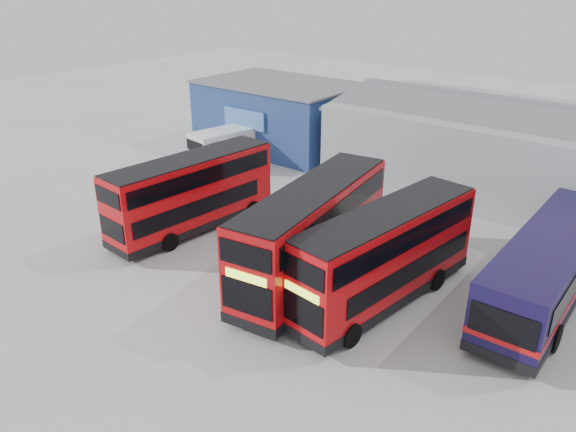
{
  "coord_description": "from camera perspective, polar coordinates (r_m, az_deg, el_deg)",
  "views": [
    {
      "loc": [
        14.41,
        -15.97,
        13.31
      ],
      "look_at": [
        -1.49,
        3.65,
        2.1
      ],
      "focal_mm": 35.0,
      "sensor_mm": 36.0,
      "label": 1
    }
  ],
  "objects": [
    {
      "name": "double_decker_left",
      "position": [
        30.81,
        -9.74,
        2.18
      ],
      "size": [
        3.03,
        9.98,
        4.17
      ],
      "rotation": [
        0.0,
        0.0,
        3.08
      ],
      "color": "red",
      "rests_on": "ground"
    },
    {
      "name": "office_block",
      "position": [
        45.56,
        -0.88,
        10.31
      ],
      "size": [
        12.3,
        8.32,
        5.12
      ],
      "color": "navy",
      "rests_on": "ground"
    },
    {
      "name": "double_decker_centre",
      "position": [
        25.36,
        2.5,
        -1.92
      ],
      "size": [
        4.21,
        10.97,
        4.54
      ],
      "rotation": [
        0.0,
        0.0,
        0.16
      ],
      "color": "red",
      "rests_on": "ground"
    },
    {
      "name": "panel_van",
      "position": [
        42.13,
        -6.24,
        7.32
      ],
      "size": [
        3.1,
        5.86,
        2.44
      ],
      "rotation": [
        0.0,
        0.0,
        -0.16
      ],
      "color": "white",
      "rests_on": "ground"
    },
    {
      "name": "ground_plane",
      "position": [
        25.3,
        -2.61,
        -7.84
      ],
      "size": [
        120.0,
        120.0,
        0.0
      ],
      "primitive_type": "plane",
      "color": "#ABABA6",
      "rests_on": "ground"
    },
    {
      "name": "single_decker_blue",
      "position": [
        26.34,
        24.94,
        -4.91
      ],
      "size": [
        3.07,
        11.91,
        3.21
      ],
      "rotation": [
        0.0,
        0.0,
        3.16
      ],
      "color": "#0E0C38",
      "rests_on": "ground"
    },
    {
      "name": "double_decker_right",
      "position": [
        24.07,
        9.78,
        -4.17
      ],
      "size": [
        3.57,
        10.24,
        4.25
      ],
      "rotation": [
        0.0,
        0.0,
        -0.12
      ],
      "color": "red",
      "rests_on": "ground"
    }
  ]
}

